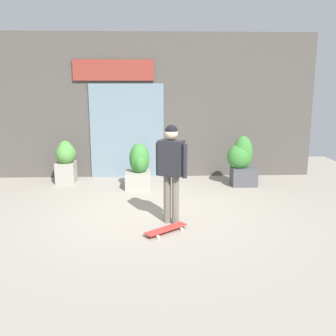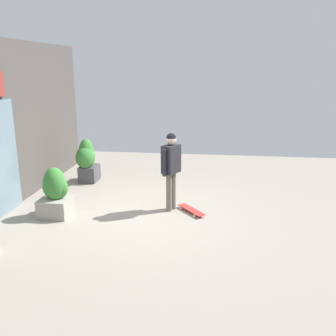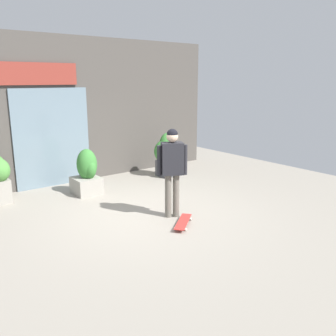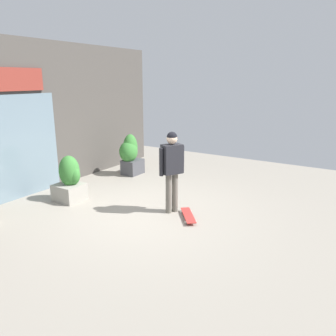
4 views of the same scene
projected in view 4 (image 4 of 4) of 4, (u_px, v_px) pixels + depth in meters
The scene contains 6 objects.
ground_plane at pixel (148, 212), 7.26m from camera, with size 12.00×12.00×0.00m, color gray.
building_facade at pixel (40, 118), 8.46m from camera, with size 8.57×0.31×3.79m.
skateboarder at pixel (172, 164), 7.01m from camera, with size 0.54×0.43×1.78m.
skateboard at pixel (188, 215), 6.94m from camera, with size 0.76×0.67×0.08m.
planter_box_right at pixel (130, 154), 10.01m from camera, with size 0.72×0.55×1.23m.
planter_box_mid at pixel (70, 179), 7.89m from camera, with size 0.60×0.64×1.09m.
Camera 4 is at (-5.49, -3.95, 2.84)m, focal length 35.30 mm.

